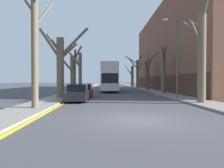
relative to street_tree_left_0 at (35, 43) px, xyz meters
name	(u,v)px	position (x,y,z in m)	size (l,w,h in m)	color
ground_plane	(136,120)	(5.73, -3.58, -4.08)	(300.00, 300.00, 0.00)	#424247
sidewalk_left	(89,87)	(-0.39, 46.42, -4.02)	(2.53, 120.00, 0.12)	gray
sidewalk_right	(133,87)	(11.85, 46.42, -4.02)	(2.53, 120.00, 0.12)	gray
building_facade_right	(185,50)	(18.10, 24.53, 2.97)	(10.08, 40.51, 14.13)	brown
kerb_line_stripe	(94,87)	(1.05, 46.42, -4.07)	(0.24, 120.00, 0.01)	yellow
street_tree_left_0	(35,43)	(0.00, 0.00, 0.00)	(2.32, 3.74, 7.86)	brown
street_tree_left_1	(61,64)	(-0.04, 7.76, -0.68)	(4.91, 3.52, 6.84)	brown
street_tree_left_2	(73,72)	(0.00, 15.04, -1.24)	(3.52, 2.12, 6.30)	brown
street_tree_left_3	(79,70)	(0.00, 22.14, -0.57)	(2.73, 2.72, 7.08)	brown
street_tree_right_0	(201,54)	(11.55, 2.89, -0.28)	(1.60, 3.29, 8.96)	brown
street_tree_right_1	(163,69)	(11.59, 14.09, -0.87)	(0.82, 4.14, 6.01)	brown
street_tree_right_2	(148,72)	(11.56, 24.15, -0.93)	(2.45, 3.78, 6.78)	brown
street_tree_right_3	(137,72)	(11.39, 36.11, -0.38)	(3.80, 3.57, 7.46)	brown
street_tree_right_4	(132,76)	(11.52, 46.67, -1.25)	(2.45, 3.04, 6.07)	brown
double_decker_bus	(109,76)	(4.84, 21.41, -1.62)	(2.52, 11.59, 4.34)	silver
parked_car_0	(78,93)	(1.93, 5.02, -3.39)	(1.74, 3.98, 1.46)	black
parked_car_1	(84,91)	(1.93, 10.17, -3.42)	(1.82, 4.08, 1.40)	maroon
lamp_post	(176,54)	(10.86, 6.74, 0.16)	(1.40, 0.20, 7.57)	#4C4F54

